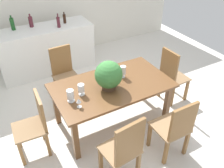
{
  "coord_description": "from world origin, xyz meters",
  "views": [
    {
      "loc": [
        -1.44,
        -2.74,
        2.8
      ],
      "look_at": [
        0.05,
        -0.08,
        0.68
      ],
      "focal_mm": 38.72,
      "sensor_mm": 36.0,
      "label": 1
    }
  ],
  "objects": [
    {
      "name": "crystal_vase_center_near",
      "position": [
        -0.49,
        -0.18,
        0.84
      ],
      "size": [
        0.09,
        0.09,
        0.17
      ],
      "color": "silver",
      "rests_on": "dining_table"
    },
    {
      "name": "wine_bottle_amber",
      "position": [
        -0.1,
        1.83,
        1.07
      ],
      "size": [
        0.07,
        0.07,
        0.28
      ],
      "color": "#511E28",
      "rests_on": "kitchen_counter"
    },
    {
      "name": "chair_far_left",
      "position": [
        -0.4,
        0.84,
        0.53
      ],
      "size": [
        0.43,
        0.49,
        0.98
      ],
      "rotation": [
        0.0,
        0.0,
        0.04
      ],
      "color": "brown",
      "rests_on": "ground"
    },
    {
      "name": "chair_near_left",
      "position": [
        -0.39,
        -1.16,
        0.56
      ],
      "size": [
        0.47,
        0.44,
        1.02
      ],
      "rotation": [
        0.0,
        0.0,
        3.24
      ],
      "color": "brown",
      "rests_on": "ground"
    },
    {
      "name": "flower_centerpiece",
      "position": [
        -0.09,
        -0.23,
        0.96
      ],
      "size": [
        0.4,
        0.4,
        0.43
      ],
      "color": "#4C3828",
      "rests_on": "dining_table"
    },
    {
      "name": "wine_glass",
      "position": [
        -0.62,
        -0.41,
        0.84
      ],
      "size": [
        0.06,
        0.06,
        0.14
      ],
      "color": "silver",
      "rests_on": "dining_table"
    },
    {
      "name": "crystal_vase_left",
      "position": [
        0.25,
        -0.07,
        0.86
      ],
      "size": [
        0.09,
        0.09,
        0.19
      ],
      "color": "silver",
      "rests_on": "dining_table"
    },
    {
      "name": "back_wall",
      "position": [
        0.0,
        2.6,
        1.3
      ],
      "size": [
        6.4,
        0.1,
        2.6
      ],
      "primitive_type": "cube",
      "color": "silver",
      "rests_on": "ground"
    },
    {
      "name": "chair_head_end",
      "position": [
        -1.18,
        -0.17,
        0.52
      ],
      "size": [
        0.45,
        0.44,
        0.94
      ],
      "rotation": [
        0.0,
        0.0,
        -1.62
      ],
      "color": "brown",
      "rests_on": "ground"
    },
    {
      "name": "kitchen_counter",
      "position": [
        -0.4,
        1.96,
        0.48
      ],
      "size": [
        1.94,
        0.67,
        0.96
      ],
      "primitive_type": "cube",
      "color": "white",
      "rests_on": "ground"
    },
    {
      "name": "wine_bottle_green",
      "position": [
        -0.92,
        2.13,
        1.08
      ],
      "size": [
        0.08,
        0.08,
        0.29
      ],
      "color": "#194C1E",
      "rests_on": "kitchen_counter"
    },
    {
      "name": "crystal_vase_right",
      "position": [
        -0.67,
        -0.24,
        0.84
      ],
      "size": [
        0.1,
        0.1,
        0.18
      ],
      "color": "silver",
      "rests_on": "dining_table"
    },
    {
      "name": "chair_foot_end",
      "position": [
        1.18,
        -0.17,
        0.55
      ],
      "size": [
        0.43,
        0.42,
        1.02
      ],
      "rotation": [
        0.0,
        0.0,
        1.6
      ],
      "color": "brown",
      "rests_on": "ground"
    },
    {
      "name": "chair_near_right",
      "position": [
        0.39,
        -1.17,
        0.53
      ],
      "size": [
        0.44,
        0.44,
        0.96
      ],
      "rotation": [
        0.0,
        0.0,
        3.13
      ],
      "color": "brown",
      "rests_on": "ground"
    },
    {
      "name": "wine_bottle_tall",
      "position": [
        -0.58,
        2.12,
        1.07
      ],
      "size": [
        0.08,
        0.08,
        0.26
      ],
      "color": "#511E28",
      "rests_on": "kitchen_counter"
    },
    {
      "name": "ground_plane",
      "position": [
        0.0,
        0.0,
        0.0
      ],
      "size": [
        7.04,
        7.04,
        0.0
      ],
      "primitive_type": "plane",
      "color": "silver"
    },
    {
      "name": "wine_bottle_dark",
      "position": [
        0.08,
        1.99,
        1.06
      ],
      "size": [
        0.06,
        0.06,
        0.23
      ],
      "color": "black",
      "rests_on": "kitchen_counter"
    },
    {
      "name": "dining_table",
      "position": [
        0.0,
        -0.17,
        0.65
      ],
      "size": [
        1.76,
        1.0,
        0.74
      ],
      "color": "brown",
      "rests_on": "ground"
    }
  ]
}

